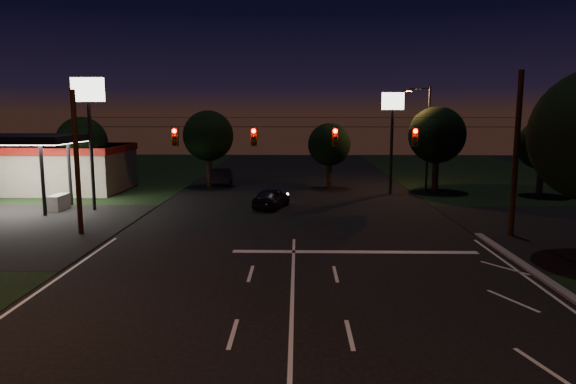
{
  "coord_description": "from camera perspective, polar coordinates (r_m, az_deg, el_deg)",
  "views": [
    {
      "loc": [
        0.19,
        -12.94,
        6.75
      ],
      "look_at": [
        -0.28,
        11.31,
        3.0
      ],
      "focal_mm": 32.0,
      "sensor_mm": 36.0,
      "label": 1
    }
  ],
  "objects": [
    {
      "name": "car_oncoming_a",
      "position": [
        36.69,
        -1.87,
        -0.65
      ],
      "size": [
        2.85,
        4.62,
        1.47
      ],
      "primitive_type": "imported",
      "rotation": [
        0.0,
        0.0,
        2.86
      ],
      "color": "black",
      "rests_on": "ground"
    },
    {
      "name": "car_oncoming_b",
      "position": [
        49.33,
        -7.32,
        1.75
      ],
      "size": [
        1.87,
        4.73,
        1.53
      ],
      "primitive_type": "imported",
      "rotation": [
        0.0,
        0.0,
        3.2
      ],
      "color": "black",
      "rests_on": "ground"
    },
    {
      "name": "tree_far_c",
      "position": [
        46.22,
        4.62,
        5.23
      ],
      "size": [
        3.8,
        3.8,
        5.86
      ],
      "color": "black",
      "rests_on": "ground"
    },
    {
      "name": "gas_station",
      "position": [
        48.81,
        -25.8,
        2.78
      ],
      "size": [
        14.2,
        16.1,
        5.25
      ],
      "color": "gray",
      "rests_on": "ground"
    },
    {
      "name": "pole_sign_left_near",
      "position": [
        37.71,
        -21.26,
        8.55
      ],
      "size": [
        2.2,
        0.3,
        9.1
      ],
      "color": "black",
      "rests_on": "ground"
    },
    {
      "name": "tree_far_a",
      "position": [
        46.8,
        -21.85,
        5.11
      ],
      "size": [
        4.2,
        4.2,
        6.42
      ],
      "color": "black",
      "rests_on": "ground"
    },
    {
      "name": "tree_far_d",
      "position": [
        45.67,
        16.2,
        6.03
      ],
      "size": [
        4.8,
        4.8,
        7.3
      ],
      "color": "black",
      "rests_on": "ground"
    },
    {
      "name": "signal_span",
      "position": [
        27.93,
        0.71,
        6.23
      ],
      "size": [
        24.0,
        0.4,
        1.56
      ],
      "color": "black",
      "rests_on": "ground"
    },
    {
      "name": "street_light_right_far",
      "position": [
        46.3,
        15.0,
        6.63
      ],
      "size": [
        2.2,
        0.35,
        9.0
      ],
      "color": "black",
      "rests_on": "ground"
    },
    {
      "name": "stop_bar",
      "position": [
        25.51,
        7.43,
        -6.62
      ],
      "size": [
        12.0,
        0.5,
        0.01
      ],
      "primitive_type": "cube",
      "color": "silver",
      "rests_on": "ground"
    },
    {
      "name": "utility_pole_left",
      "position": [
        31.22,
        -21.98,
        -4.35
      ],
      "size": [
        0.28,
        0.28,
        8.0
      ],
      "primitive_type": "cylinder",
      "color": "black",
      "rests_on": "ground"
    },
    {
      "name": "pole_sign_right",
      "position": [
        43.65,
        11.52,
        7.95
      ],
      "size": [
        1.8,
        0.3,
        8.4
      ],
      "color": "black",
      "rests_on": "ground"
    },
    {
      "name": "ground",
      "position": [
        14.59,
        0.25,
        -18.76
      ],
      "size": [
        140.0,
        140.0,
        0.0
      ],
      "primitive_type": "plane",
      "color": "black",
      "rests_on": "ground"
    },
    {
      "name": "tree_far_b",
      "position": [
        47.81,
        -8.79,
        6.13
      ],
      "size": [
        4.6,
        4.6,
        6.98
      ],
      "color": "black",
      "rests_on": "ground"
    },
    {
      "name": "utility_pole_right",
      "position": [
        31.07,
        23.48,
        -4.5
      ],
      "size": [
        0.3,
        0.3,
        9.0
      ],
      "primitive_type": "cylinder",
      "color": "black",
      "rests_on": "ground"
    },
    {
      "name": "tree_far_e",
      "position": [
        46.56,
        26.39,
        4.64
      ],
      "size": [
        4.0,
        4.0,
        6.18
      ],
      "color": "black",
      "rests_on": "ground"
    }
  ]
}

